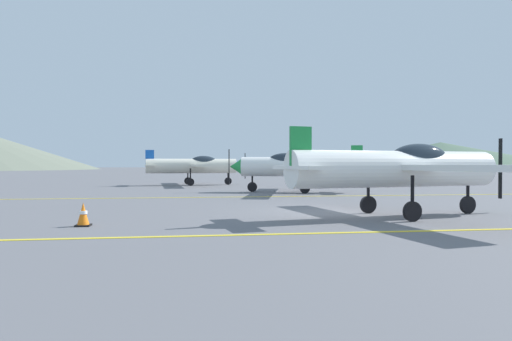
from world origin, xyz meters
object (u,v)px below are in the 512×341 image
object	(u,v)px
airplane_mid	(296,166)
airplane_far	(196,165)
traffic_cone_front	(83,215)
airplane_near	(403,168)
car_sedan	(388,174)

from	to	relation	value
airplane_mid	airplane_far	size ratio (longest dim) A/B	0.99
airplane_far	traffic_cone_front	xyz separation A→B (m)	(-2.83, -21.52, -1.16)
airplane_near	airplane_far	xyz separation A→B (m)	(-6.00, 20.67, 0.00)
airplane_near	airplane_mid	bearing A→B (deg)	92.71
airplane_mid	traffic_cone_front	bearing A→B (deg)	-123.78
car_sedan	traffic_cone_front	xyz separation A→B (m)	(-17.01, -19.82, -0.56)
airplane_mid	traffic_cone_front	size ratio (longest dim) A/B	14.45
airplane_mid	airplane_near	bearing A→B (deg)	-87.29
airplane_mid	car_sedan	world-z (taller)	airplane_mid
airplane_near	traffic_cone_front	xyz separation A→B (m)	(-8.83, -0.85, -1.16)
airplane_near	traffic_cone_front	bearing A→B (deg)	-174.50
airplane_mid	traffic_cone_front	xyz separation A→B (m)	(-8.28, -12.38, -1.16)
airplane_far	traffic_cone_front	distance (m)	21.74
airplane_near	car_sedan	distance (m)	20.67
airplane_mid	car_sedan	distance (m)	11.48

